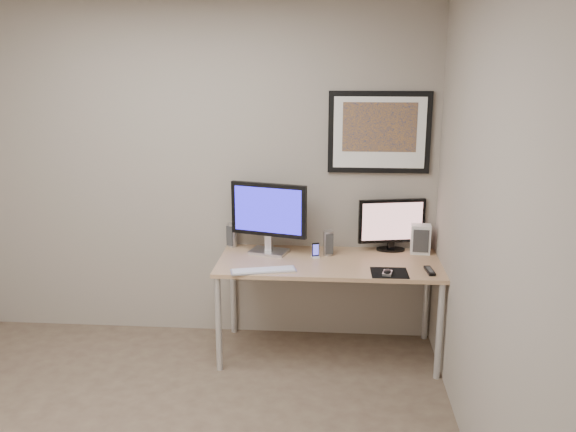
# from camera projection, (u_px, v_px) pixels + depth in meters

# --- Properties ---
(room) EXTENTS (3.60, 3.60, 3.60)m
(room) POSITION_uv_depth(u_px,v_px,m) (149.00, 152.00, 3.37)
(room) COLOR white
(room) RESTS_ON ground
(desk) EXTENTS (1.60, 0.70, 0.73)m
(desk) POSITION_uv_depth(u_px,v_px,m) (329.00, 269.00, 4.41)
(desk) COLOR #976A49
(desk) RESTS_ON floor
(framed_art) EXTENTS (0.75, 0.04, 0.60)m
(framed_art) POSITION_uv_depth(u_px,v_px,m) (379.00, 132.00, 4.47)
(framed_art) COLOR black
(framed_art) RESTS_ON room
(monitor_large) EXTENTS (0.57, 0.25, 0.53)m
(monitor_large) POSITION_uv_depth(u_px,v_px,m) (269.00, 215.00, 4.50)
(monitor_large) COLOR #ABABB0
(monitor_large) RESTS_ON desk
(monitor_tv) EXTENTS (0.51, 0.16, 0.40)m
(monitor_tv) POSITION_uv_depth(u_px,v_px,m) (392.00, 223.00, 4.58)
(monitor_tv) COLOR black
(monitor_tv) RESTS_ON desk
(speaker_left) EXTENTS (0.10, 0.10, 0.19)m
(speaker_left) POSITION_uv_depth(u_px,v_px,m) (232.00, 235.00, 4.71)
(speaker_left) COLOR #ABABB0
(speaker_left) RESTS_ON desk
(speaker_right) EXTENTS (0.09, 0.09, 0.19)m
(speaker_right) POSITION_uv_depth(u_px,v_px,m) (328.00, 243.00, 4.51)
(speaker_right) COLOR #ABABB0
(speaker_right) RESTS_ON desk
(phone_dock) EXTENTS (0.07, 0.07, 0.12)m
(phone_dock) POSITION_uv_depth(u_px,v_px,m) (316.00, 250.00, 4.45)
(phone_dock) COLOR black
(phone_dock) RESTS_ON desk
(keyboard) EXTENTS (0.46, 0.23, 0.02)m
(keyboard) POSITION_uv_depth(u_px,v_px,m) (263.00, 270.00, 4.18)
(keyboard) COLOR #BBBBC0
(keyboard) RESTS_ON desk
(mousepad) EXTENTS (0.25, 0.23, 0.00)m
(mousepad) POSITION_uv_depth(u_px,v_px,m) (389.00, 273.00, 4.15)
(mousepad) COLOR black
(mousepad) RESTS_ON desk
(mouse) EXTENTS (0.07, 0.10, 0.03)m
(mouse) POSITION_uv_depth(u_px,v_px,m) (387.00, 272.00, 4.11)
(mouse) COLOR black
(mouse) RESTS_ON mousepad
(remote) EXTENTS (0.06, 0.17, 0.02)m
(remote) POSITION_uv_depth(u_px,v_px,m) (430.00, 271.00, 4.16)
(remote) COLOR black
(remote) RESTS_ON desk
(fan_unit) EXTENTS (0.15, 0.12, 0.22)m
(fan_unit) POSITION_uv_depth(u_px,v_px,m) (421.00, 239.00, 4.55)
(fan_unit) COLOR silver
(fan_unit) RESTS_ON desk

